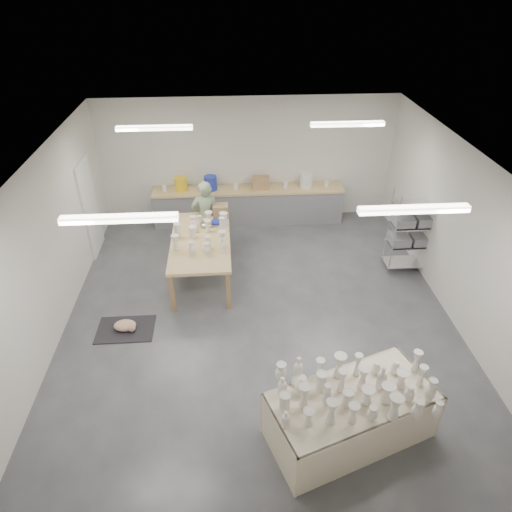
{
  "coord_description": "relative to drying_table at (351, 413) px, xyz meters",
  "views": [
    {
      "loc": [
        -0.49,
        -6.4,
        5.54
      ],
      "look_at": [
        -0.03,
        0.46,
        1.05
      ],
      "focal_mm": 32.0,
      "sensor_mm": 36.0,
      "label": 1
    }
  ],
  "objects": [
    {
      "name": "rug",
      "position": [
        -3.45,
        2.35,
        -0.43
      ],
      "size": [
        1.0,
        0.7,
        0.02
      ],
      "primitive_type": "cube",
      "color": "black",
      "rests_on": "ground"
    },
    {
      "name": "wire_shelf",
      "position": [
        2.16,
        3.93,
        0.48
      ],
      "size": [
        0.88,
        0.48,
        1.8
      ],
      "color": "silver",
      "rests_on": "ground"
    },
    {
      "name": "red_stool",
      "position": [
        -2.04,
        5.21,
        -0.16
      ],
      "size": [
        0.36,
        0.36,
        0.32
      ],
      "rotation": [
        0.0,
        0.0,
        0.05
      ],
      "color": "#AF192A",
      "rests_on": "ground"
    },
    {
      "name": "cat",
      "position": [
        -3.43,
        2.34,
        -0.34
      ],
      "size": [
        0.4,
        0.3,
        0.17
      ],
      "rotation": [
        0.0,
        0.0,
        -0.02
      ],
      "color": "white",
      "rests_on": "rug"
    },
    {
      "name": "drying_table",
      "position": [
        0.0,
        0.0,
        0.0
      ],
      "size": [
        2.42,
        1.77,
        1.15
      ],
      "rotation": [
        0.0,
        0.0,
        0.34
      ],
      "color": "olive",
      "rests_on": "ground"
    },
    {
      "name": "work_table",
      "position": [
        -2.06,
        4.04,
        0.44
      ],
      "size": [
        1.18,
        2.34,
        1.21
      ],
      "rotation": [
        0.0,
        0.0,
        0.01
      ],
      "color": "tan",
      "rests_on": "ground"
    },
    {
      "name": "room",
      "position": [
        -1.15,
        2.61,
        1.61
      ],
      "size": [
        8.0,
        8.02,
        3.0
      ],
      "color": "#424449",
      "rests_on": "ground"
    },
    {
      "name": "potter",
      "position": [
        -2.04,
        4.94,
        0.4
      ],
      "size": [
        0.66,
        0.47,
        1.68
      ],
      "primitive_type": "imported",
      "rotation": [
        0.0,
        0.0,
        3.26
      ],
      "color": "gray",
      "rests_on": "ground"
    },
    {
      "name": "back_counter",
      "position": [
        -1.05,
        6.21,
        0.04
      ],
      "size": [
        4.6,
        0.6,
        1.24
      ],
      "color": "tan",
      "rests_on": "ground"
    }
  ]
}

